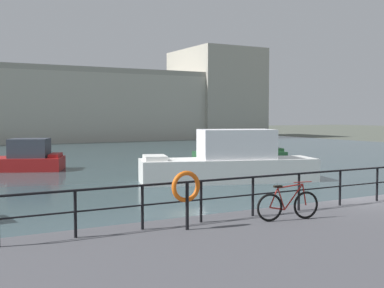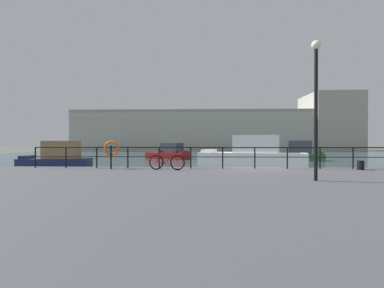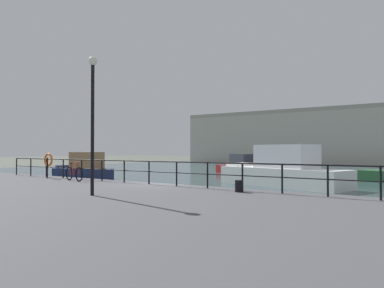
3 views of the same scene
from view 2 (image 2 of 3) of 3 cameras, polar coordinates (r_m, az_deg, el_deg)
name	(u,v)px [view 2 (image 2 of 3)]	position (r m, az deg, el deg)	size (l,w,h in m)	color
ground_plane	(255,184)	(15.25, 12.67, -7.91)	(240.00, 240.00, 0.00)	#4C5147
water_basin	(220,156)	(45.17, 5.66, -2.36)	(80.00, 60.00, 0.01)	#33474C
quay_promenade	(296,202)	(8.96, 20.41, -11.01)	(56.00, 13.00, 0.88)	#47474C
harbor_building	(238,130)	(71.45, 9.27, 2.72)	(68.29, 13.57, 13.86)	#B2AD9E
moored_red_daysailer	(57,159)	(24.34, -25.64, -2.71)	(5.36, 2.51, 2.28)	navy
moored_white_yacht	(296,154)	(35.55, 20.33, -1.84)	(7.19, 4.51, 2.34)	#23512D
moored_harbor_tender	(169,153)	(36.51, -4.61, -1.81)	(5.93, 4.50, 2.05)	maroon
moored_small_launch	(252,154)	(25.80, 12.15, -2.10)	(9.73, 5.15, 2.80)	white
quay_railing	(271,154)	(14.50, 15.74, -1.93)	(24.05, 0.07, 1.08)	black
parked_bicycle	(167,162)	(13.37, -5.16, -3.61)	(1.75, 0.38, 0.98)	black
mooring_bollard	(361,165)	(15.59, 31.02, -3.72)	(0.32, 0.32, 0.44)	black
life_ring_stand	(111,149)	(14.32, -16.05, -1.01)	(0.75, 0.16, 1.40)	black
quay_lamp_post	(316,92)	(10.64, 23.86, 9.72)	(0.32, 0.32, 4.81)	black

